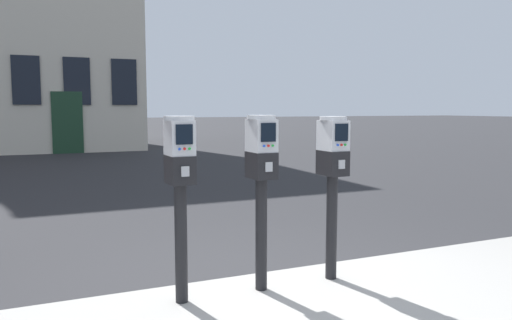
{
  "coord_description": "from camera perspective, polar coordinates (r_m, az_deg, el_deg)",
  "views": [
    {
      "loc": [
        -1.77,
        -3.57,
        1.53
      ],
      "look_at": [
        -0.23,
        -0.06,
        1.14
      ],
      "focal_mm": 35.1,
      "sensor_mm": 36.0,
      "label": 1
    }
  ],
  "objects": [
    {
      "name": "parking_meter_near_kerb",
      "position": [
        3.56,
        -8.66,
        -1.72
      ],
      "size": [
        0.22,
        0.26,
        1.34
      ],
      "rotation": [
        0.0,
        0.0,
        -1.54
      ],
      "color": "black",
      "rests_on": "sidewalk_slab"
    },
    {
      "name": "parking_meter_end_of_row",
      "position": [
        4.07,
        8.72,
        -0.89
      ],
      "size": [
        0.22,
        0.26,
        1.33
      ],
      "rotation": [
        0.0,
        0.0,
        -1.54
      ],
      "color": "black",
      "rests_on": "sidewalk_slab"
    },
    {
      "name": "ground_plane",
      "position": [
        4.27,
        2.67,
        -15.14
      ],
      "size": [
        160.0,
        160.0,
        0.0
      ],
      "primitive_type": "plane",
      "color": "#28282B"
    },
    {
      "name": "parking_meter_twin_adjacent",
      "position": [
        3.77,
        0.61,
        -1.21
      ],
      "size": [
        0.22,
        0.26,
        1.34
      ],
      "rotation": [
        0.0,
        0.0,
        -1.54
      ],
      "color": "black",
      "rests_on": "sidewalk_slab"
    }
  ]
}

